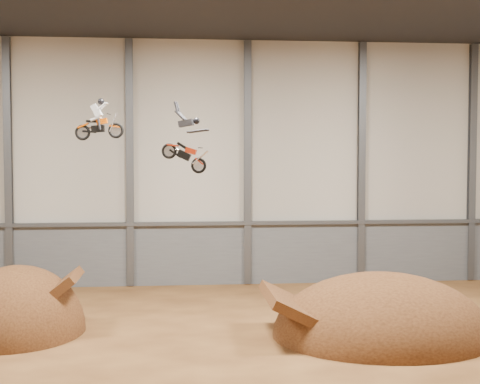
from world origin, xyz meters
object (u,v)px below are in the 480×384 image
at_px(takeoff_ramp, 17,333).
at_px(fmx_rider_a, 100,117).
at_px(fmx_rider_b, 181,137).
at_px(landing_ramp, 381,336).

bearing_deg(takeoff_ramp, fmx_rider_a, -16.86).
distance_m(takeoff_ramp, fmx_rider_b, 10.97).
bearing_deg(landing_ramp, fmx_rider_b, -173.33).
bearing_deg(fmx_rider_a, fmx_rider_b, -21.89).
xyz_separation_m(takeoff_ramp, fmx_rider_a, (3.64, -1.10, 8.93)).
xyz_separation_m(takeoff_ramp, fmx_rider_b, (6.85, -2.84, 8.09)).
distance_m(takeoff_ramp, fmx_rider_a, 9.71).
bearing_deg(fmx_rider_b, takeoff_ramp, 173.98).
relative_size(takeoff_ramp, fmx_rider_b, 2.63).
height_order(landing_ramp, fmx_rider_a, fmx_rider_a).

